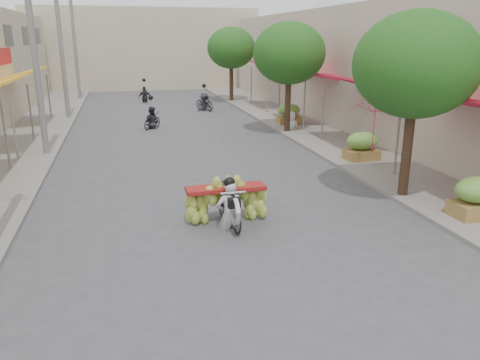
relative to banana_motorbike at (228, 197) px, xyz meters
name	(u,v)px	position (x,y,z in m)	size (l,w,h in m)	color
ground	(266,290)	(-0.01, -3.28, -0.72)	(120.00, 120.00, 0.00)	#4C4C51
sidewalk_left	(18,141)	(-7.01, 11.72, -0.66)	(4.00, 60.00, 0.12)	gray
sidewalk_right	(310,127)	(6.99, 11.72, -0.66)	(4.00, 60.00, 0.12)	gray
shophouse_row_right	(412,69)	(11.98, 10.72, 2.28)	(9.77, 40.00, 6.00)	#BEB09D
far_building	(144,49)	(-0.01, 34.72, 2.78)	(20.00, 6.00, 7.00)	#BCAE94
utility_pole_mid	(34,51)	(-5.41, 8.72, 3.30)	(0.60, 0.24, 8.00)	slate
utility_pole_far	(61,46)	(-5.41, 17.72, 3.30)	(0.60, 0.24, 8.00)	slate
utility_pole_back	(75,44)	(-5.41, 26.72, 3.30)	(0.60, 0.24, 8.00)	slate
street_tree_near	(416,65)	(5.39, 0.72, 3.06)	(3.40, 3.40, 5.25)	#3A2719
street_tree_mid	(289,54)	(5.39, 10.72, 3.06)	(3.40, 3.40, 5.25)	#3A2719
street_tree_far	(231,48)	(5.39, 22.72, 3.06)	(3.40, 3.40, 5.25)	#3A2719
produce_crate_near	(477,194)	(6.19, -1.28, -0.01)	(1.20, 0.88, 1.16)	olive
produce_crate_mid	(362,144)	(6.19, 4.72, -0.01)	(1.20, 0.88, 1.16)	olive
produce_crate_far	(289,112)	(6.19, 12.72, -0.01)	(1.20, 0.88, 1.16)	olive
banana_motorbike	(228,197)	(0.00, 0.00, 0.00)	(2.20, 1.93, 2.19)	black
market_umbrella	(377,100)	(5.92, 3.44, 1.79)	(2.63, 2.63, 1.82)	red
pedestrian	(291,111)	(5.83, 11.39, 0.24)	(0.86, 0.55, 1.68)	white
bg_motorbike_a	(151,113)	(-0.95, 13.62, 0.05)	(1.25, 1.51, 1.95)	black
bg_motorbike_b	(204,98)	(2.73, 18.97, 0.12)	(1.25, 1.78, 1.95)	black
bg_motorbike_c	(145,91)	(-0.73, 24.12, 0.11)	(0.98, 1.48, 1.95)	black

